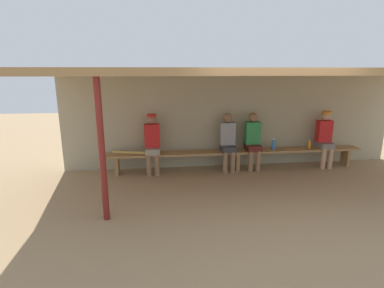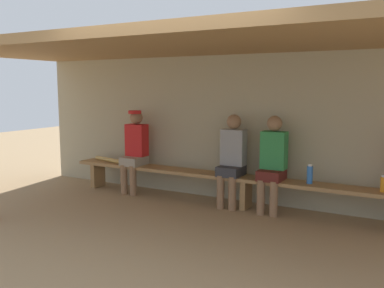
% 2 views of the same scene
% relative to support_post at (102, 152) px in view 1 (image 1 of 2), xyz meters
% --- Properties ---
extents(ground_plane, '(24.00, 24.00, 0.00)m').
position_rel_support_post_xyz_m(ground_plane, '(2.66, 0.55, -1.10)').
color(ground_plane, '#9E7F59').
extents(back_wall, '(8.00, 0.20, 2.20)m').
position_rel_support_post_xyz_m(back_wall, '(2.66, 2.55, 0.00)').
color(back_wall, tan).
rests_on(back_wall, ground).
extents(dugout_roof, '(8.00, 2.80, 0.12)m').
position_rel_support_post_xyz_m(dugout_roof, '(2.66, 1.25, 1.16)').
color(dugout_roof, '#9E7547').
rests_on(dugout_roof, back_wall).
extents(support_post, '(0.10, 0.10, 2.20)m').
position_rel_support_post_xyz_m(support_post, '(0.00, 0.00, 0.00)').
color(support_post, maroon).
rests_on(support_post, ground).
extents(bench, '(6.00, 0.36, 0.46)m').
position_rel_support_post_xyz_m(bench, '(2.66, 2.10, -0.71)').
color(bench, '#9E7547').
rests_on(bench, ground).
extents(player_with_sunglasses, '(0.34, 0.42, 1.34)m').
position_rel_support_post_xyz_m(player_with_sunglasses, '(4.81, 2.10, -0.35)').
color(player_with_sunglasses, slate).
rests_on(player_with_sunglasses, ground).
extents(player_in_red, '(0.34, 0.42, 1.34)m').
position_rel_support_post_xyz_m(player_in_red, '(0.72, 2.10, -0.35)').
color(player_in_red, gray).
rests_on(player_in_red, ground).
extents(player_rightmost, '(0.34, 0.42, 1.34)m').
position_rel_support_post_xyz_m(player_rightmost, '(3.04, 2.10, -0.37)').
color(player_rightmost, '#591E19').
rests_on(player_rightmost, ground).
extents(player_middle, '(0.34, 0.42, 1.34)m').
position_rel_support_post_xyz_m(player_middle, '(2.44, 2.10, -0.37)').
color(player_middle, '#333338').
rests_on(player_middle, ground).
extents(water_bottle_blue, '(0.07, 0.07, 0.21)m').
position_rel_support_post_xyz_m(water_bottle_blue, '(4.44, 2.09, -0.54)').
color(water_bottle_blue, orange).
rests_on(water_bottle_blue, bench).
extents(water_bottle_orange, '(0.08, 0.08, 0.26)m').
position_rel_support_post_xyz_m(water_bottle_orange, '(3.55, 2.11, -0.52)').
color(water_bottle_orange, blue).
rests_on(water_bottle_orange, bench).
extents(baseball_bat, '(0.79, 0.27, 0.07)m').
position_rel_support_post_xyz_m(baseball_bat, '(0.20, 2.10, -0.61)').
color(baseball_bat, tan).
rests_on(baseball_bat, bench).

